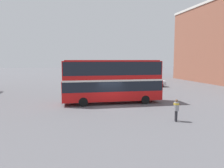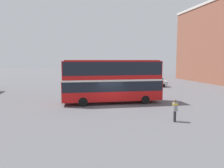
{
  "view_description": "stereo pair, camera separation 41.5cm",
  "coord_description": "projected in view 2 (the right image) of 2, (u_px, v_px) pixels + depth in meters",
  "views": [
    {
      "loc": [
        -4.87,
        -22.05,
        4.83
      ],
      "look_at": [
        0.46,
        1.43,
        2.17
      ],
      "focal_mm": 35.0,
      "sensor_mm": 36.0,
      "label": 1
    },
    {
      "loc": [
        -4.46,
        -22.14,
        4.83
      ],
      "look_at": [
        0.46,
        1.43,
        2.17
      ],
      "focal_mm": 35.0,
      "sensor_mm": 36.0,
      "label": 2
    }
  ],
  "objects": [
    {
      "name": "parked_car_kerb_near",
      "position": [
        112.0,
        86.0,
        33.84
      ],
      "size": [
        4.5,
        2.86,
        1.57
      ],
      "rotation": [
        0.0,
        0.0,
        0.25
      ],
      "color": "navy",
      "rests_on": "ground_plane"
    },
    {
      "name": "double_decker_bus",
      "position": [
        112.0,
        79.0,
        24.17
      ],
      "size": [
        10.99,
        2.9,
        4.81
      ],
      "rotation": [
        0.0,
        0.0,
        -0.03
      ],
      "color": "red",
      "rests_on": "ground_plane"
    },
    {
      "name": "parked_car_kerb_far",
      "position": [
        155.0,
        82.0,
        39.3
      ],
      "size": [
        4.51,
        2.81,
        1.59
      ],
      "rotation": [
        0.0,
        0.0,
        2.9
      ],
      "color": "silver",
      "rests_on": "ground_plane"
    },
    {
      "name": "ground_plane",
      "position": [
        111.0,
        106.0,
        22.98
      ],
      "size": [
        240.0,
        240.0,
        0.0
      ],
      "primitive_type": "plane",
      "color": "#5B5B60"
    },
    {
      "name": "pedestrian_foreground",
      "position": [
        175.0,
        108.0,
        17.05
      ],
      "size": [
        0.55,
        0.55,
        1.77
      ],
      "rotation": [
        0.0,
        0.0,
        2.82
      ],
      "color": "#232328",
      "rests_on": "ground_plane"
    }
  ]
}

